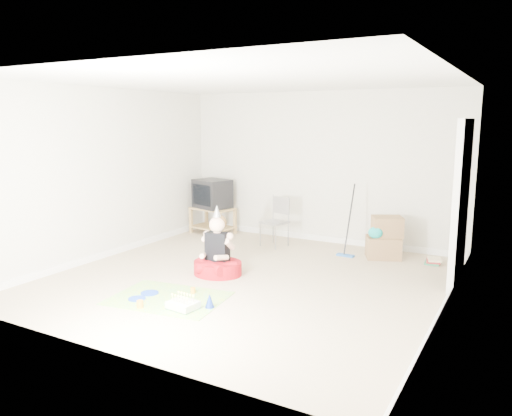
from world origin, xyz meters
The scene contains 16 objects.
ground centered at (0.00, 0.00, 0.00)m, with size 5.00×5.00×0.00m, color #C2AC8B.
doorway_recess centered at (2.48, 1.20, 1.02)m, with size 0.02×0.90×2.05m, color black.
tv_stand centered at (-1.96, 2.07, 0.29)m, with size 0.84×0.59×0.49m.
crt_tv centered at (-1.96, 2.07, 0.76)m, with size 0.62×0.51×0.53m, color black.
folding_chair centered at (-0.50, 1.76, 0.41)m, with size 0.46×0.45×0.85m.
cardboard_boxes centered at (1.32, 1.93, 0.31)m, with size 0.62×0.58×0.65m.
floor_mop centered at (0.77, 1.73, 0.26)m, with size 0.28×0.37×1.11m.
book_pile centered at (2.05, 1.97, 0.04)m, with size 0.24×0.29×0.09m.
seated_woman centered at (-0.47, -0.03, 0.21)m, with size 0.75×0.75×0.98m.
party_mat centered at (-0.47, -1.11, 0.00)m, with size 1.34×0.97×0.01m, color #EE3289.
birthday_cake centered at (-0.10, -1.30, 0.04)m, with size 0.34×0.29×0.15m.
blue_plate_near centered at (-0.76, -1.10, 0.01)m, with size 0.22×0.22×0.01m, color #163CB5.
blue_plate_far centered at (-0.76, -1.33, 0.01)m, with size 0.21×0.21×0.01m, color #163CB5.
orange_cup_near centered at (-0.31, -0.83, 0.04)m, with size 0.06×0.06×0.07m, color orange.
orange_cup_far centered at (-0.54, -1.52, 0.05)m, with size 0.07×0.07×0.08m, color orange.
blue_party_hat centered at (0.14, -1.13, 0.09)m, with size 0.11×0.11×0.16m, color #1A3BB9.
Camera 1 is at (3.23, -5.58, 2.10)m, focal length 35.00 mm.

